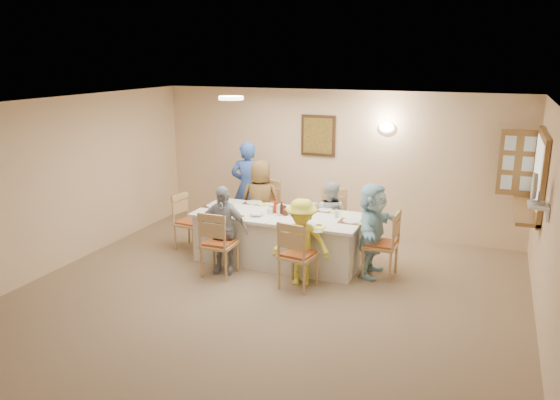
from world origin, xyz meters
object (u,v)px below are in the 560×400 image
at_px(serving_hatch, 540,174).
at_px(chair_left_end, 190,222).
at_px(chair_right_end, 381,243).
at_px(chair_back_right, 332,221).
at_px(condiment_ketchup, 276,205).
at_px(dining_table, 279,238).
at_px(diner_back_left, 261,202).
at_px(diner_front_left, 223,230).
at_px(desk_fan, 537,192).
at_px(diner_front_right, 301,242).
at_px(chair_front_right, 298,254).
at_px(caregiver, 248,187).
at_px(chair_front_left, 219,243).
at_px(diner_back_right, 330,217).
at_px(diner_right_end, 372,230).
at_px(chair_back_left, 264,212).

distance_m(serving_hatch, chair_left_end, 5.24).
bearing_deg(chair_right_end, chair_back_right, -128.24).
relative_size(chair_right_end, condiment_ketchup, 4.17).
bearing_deg(dining_table, diner_back_left, 131.42).
bearing_deg(dining_table, diner_front_left, -131.42).
bearing_deg(desk_fan, chair_left_end, 173.01).
height_order(chair_right_end, diner_front_right, diner_front_right).
xyz_separation_m(chair_front_right, caregiver, (-1.65, 1.95, 0.33)).
xyz_separation_m(diner_back_left, caregiver, (-0.45, 0.47, 0.11)).
bearing_deg(chair_front_right, desk_fan, -167.79).
height_order(dining_table, diner_front_right, diner_front_right).
bearing_deg(dining_table, chair_front_right, -53.13).
height_order(chair_front_left, diner_back_right, diner_back_right).
xyz_separation_m(chair_left_end, diner_back_left, (0.95, 0.68, 0.25)).
distance_m(chair_front_left, condiment_ketchup, 1.07).
height_order(diner_front_right, diner_right_end, diner_right_end).
relative_size(chair_front_left, diner_front_right, 0.80).
relative_size(desk_fan, diner_back_right, 0.26).
distance_m(chair_right_end, diner_front_right, 1.17).
distance_m(dining_table, chair_right_end, 1.55).
distance_m(chair_front_left, diner_back_left, 1.50).
relative_size(dining_table, chair_front_right, 2.64).
height_order(chair_left_end, chair_right_end, chair_right_end).
bearing_deg(diner_back_left, chair_front_left, 80.13).
xyz_separation_m(chair_back_right, condiment_ketchup, (-0.67, -0.76, 0.39)).
bearing_deg(serving_hatch, dining_table, -168.15).
distance_m(diner_back_right, caregiver, 1.73).
distance_m(diner_front_right, caregiver, 2.47).
distance_m(desk_fan, chair_back_right, 3.33).
relative_size(chair_front_right, diner_back_left, 0.68).
height_order(diner_right_end, condiment_ketchup, diner_right_end).
xyz_separation_m(diner_back_right, caregiver, (-1.65, 0.47, 0.23)).
bearing_deg(diner_right_end, diner_back_left, 73.80).
bearing_deg(chair_right_end, chair_left_end, -88.14).
height_order(chair_right_end, caregiver, caregiver).
xyz_separation_m(desk_fan, chair_front_right, (-2.82, -0.19, -1.07)).
bearing_deg(diner_right_end, diner_front_left, 111.01).
height_order(chair_right_end, diner_back_right, diner_back_right).
height_order(chair_front_right, chair_left_end, chair_front_right).
xyz_separation_m(serving_hatch, desk_fan, (-0.11, -1.35, 0.05)).
relative_size(chair_back_left, caregiver, 0.63).
distance_m(serving_hatch, chair_back_right, 3.10).
relative_size(chair_back_left, diner_front_left, 0.80).
distance_m(diner_back_left, diner_right_end, 2.13).
bearing_deg(serving_hatch, chair_front_right, -152.26).
xyz_separation_m(chair_front_right, chair_left_end, (-2.15, 0.80, -0.02)).
bearing_deg(diner_back_left, desk_fan, 152.35).
height_order(chair_front_right, diner_front_right, diner_front_right).
bearing_deg(chair_front_right, diner_front_left, 2.64).
xyz_separation_m(diner_front_right, caregiver, (-1.65, 1.83, 0.21)).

